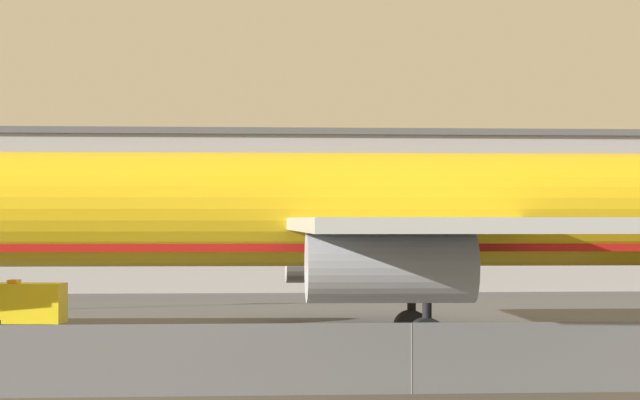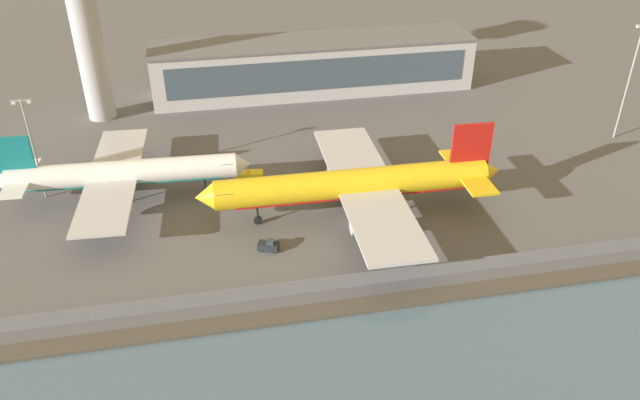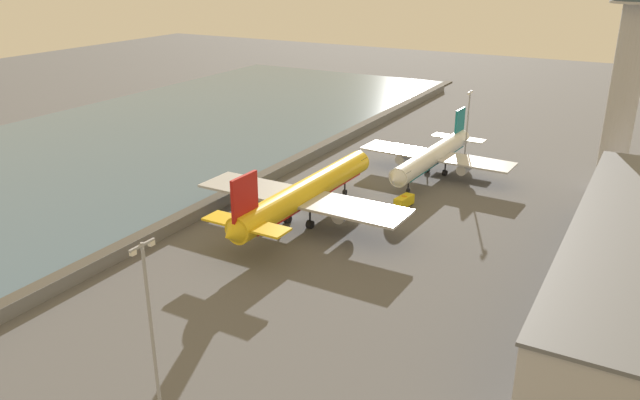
# 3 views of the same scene
# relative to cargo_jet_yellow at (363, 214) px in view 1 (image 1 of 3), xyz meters

# --- Properties ---
(ground_plane) EXTENTS (500.00, 500.00, 0.00)m
(ground_plane) POSITION_rel_cargo_jet_yellow_xyz_m (-0.61, -2.65, -5.85)
(ground_plane) COLOR #565659
(perimeter_fence) EXTENTS (280.00, 0.10, 2.39)m
(perimeter_fence) POSITION_rel_cargo_jet_yellow_xyz_m (-0.61, -18.65, -4.66)
(perimeter_fence) COLOR slate
(perimeter_fence) RESTS_ON ground
(cargo_jet_yellow) EXTENTS (51.43, 43.79, 15.33)m
(cargo_jet_yellow) POSITION_rel_cargo_jet_yellow_xyz_m (0.00, 0.00, 0.00)
(cargo_jet_yellow) COLOR yellow
(cargo_jet_yellow) RESTS_ON ground
(ops_van) EXTENTS (5.46, 2.87, 2.48)m
(ops_van) POSITION_rel_cargo_jet_yellow_xyz_m (-16.55, 14.26, -4.57)
(ops_van) COLOR yellow
(ops_van) RESTS_ON ground
(terminal_building) EXTENTS (77.24, 15.31, 12.66)m
(terminal_building) POSITION_rel_cargo_jet_yellow_xyz_m (3.75, 57.17, 0.49)
(terminal_building) COLOR #B2B2B7
(terminal_building) RESTS_ON ground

